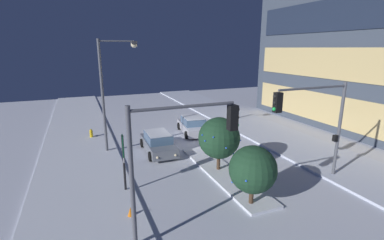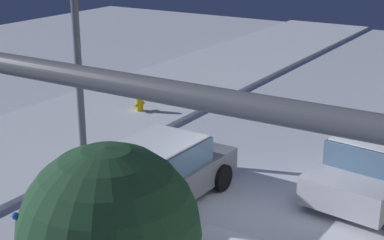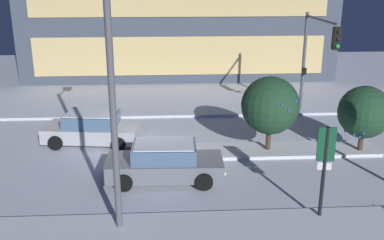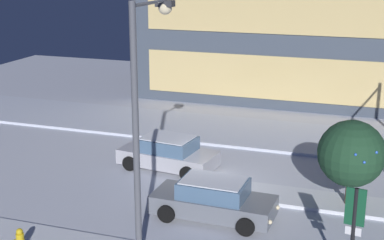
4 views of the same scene
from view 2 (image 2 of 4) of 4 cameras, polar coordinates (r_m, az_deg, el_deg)
The scene contains 6 objects.
ground at distance 13.14m, azimuth 7.26°, elevation -9.49°, with size 52.00×52.00×0.00m, color silver.
curb_strip_near at distance 17.54m, azimuth -16.58°, elevation -2.55°, with size 52.00×5.20×0.14m, color silver.
car_near at distance 13.42m, azimuth -3.62°, elevation -5.38°, with size 4.56×2.13×1.49m.
car_far at distance 14.68m, azimuth 17.67°, elevation -4.11°, with size 4.60×2.55×1.49m.
fire_hydrant at distance 19.88m, azimuth -5.16°, elevation 1.62°, with size 0.48×0.26×0.82m.
decorated_tree_median at distance 8.16m, azimuth -8.02°, elevation -10.90°, with size 2.55×2.51×3.41m.
Camera 2 is at (10.62, 4.74, 6.12)m, focal length 54.61 mm.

